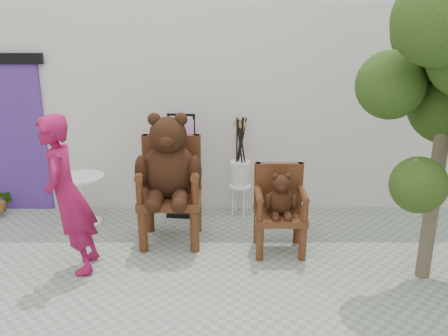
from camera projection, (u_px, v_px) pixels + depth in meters
name	position (u px, v px, depth m)	size (l,w,h in m)	color
ground_plane	(204.00, 306.00, 4.82)	(60.00, 60.00, 0.00)	gray
back_wall	(210.00, 105.00, 7.31)	(9.00, 1.00, 3.00)	silver
doorway	(4.00, 134.00, 6.91)	(1.40, 0.11, 2.33)	#4B2B82
chair_big	(169.00, 171.00, 5.95)	(0.82, 0.89, 1.70)	#411E0D
chair_small	(280.00, 202.00, 5.81)	(0.62, 0.57, 1.08)	#411E0D
person	(67.00, 196.00, 5.25)	(0.67, 0.44, 1.82)	maroon
cafe_table	(84.00, 194.00, 6.62)	(0.60, 0.60, 0.70)	white
display_stand	(183.00, 177.00, 6.87)	(0.49, 0.40, 1.51)	black
stool_bucket	(240.00, 173.00, 6.86)	(0.32, 0.32, 1.45)	white
potted_plant	(0.00, 203.00, 6.98)	(0.33, 0.29, 0.37)	black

